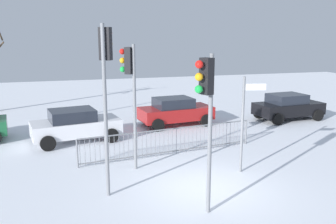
{
  "coord_description": "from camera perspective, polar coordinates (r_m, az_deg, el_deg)",
  "views": [
    {
      "loc": [
        -4.07,
        -9.64,
        4.61
      ],
      "look_at": [
        -0.2,
        3.12,
        1.8
      ],
      "focal_mm": 38.39,
      "sensor_mm": 36.0,
      "label": 1
    }
  ],
  "objects": [
    {
      "name": "ground_plane",
      "position": [
        11.44,
        5.63,
        -11.94
      ],
      "size": [
        60.0,
        60.0,
        0.0
      ],
      "primitive_type": "plane",
      "color": "white"
    },
    {
      "name": "pedestrian_guard_railing",
      "position": [
        14.24,
        0.34,
        -4.65
      ],
      "size": [
        7.27,
        0.96,
        1.07
      ],
      "rotation": [
        0.0,
        0.0,
        0.12
      ],
      "color": "slate",
      "rests_on": "ground"
    },
    {
      "name": "traffic_light_mid_right",
      "position": [
        8.97,
        6.14,
        2.04
      ],
      "size": [
        0.54,
        0.38,
        4.21
      ],
      "rotation": [
        0.0,
        0.0,
        1.94
      ],
      "color": "slate",
      "rests_on": "ground"
    },
    {
      "name": "car_white_near",
      "position": [
        16.47,
        -14.52,
        -1.98
      ],
      "size": [
        4.02,
        2.43,
        1.47
      ],
      "rotation": [
        0.0,
        0.0,
        0.16
      ],
      "color": "silver",
      "rests_on": "ground"
    },
    {
      "name": "car_red_mid",
      "position": [
        18.92,
        1.15,
        0.18
      ],
      "size": [
        3.95,
        2.24,
        1.47
      ],
      "rotation": [
        0.0,
        0.0,
        0.1
      ],
      "color": "maroon",
      "rests_on": "ground"
    },
    {
      "name": "traffic_light_foreground_left",
      "position": [
        12.3,
        -6.03,
        5.25
      ],
      "size": [
        0.49,
        0.44,
        4.37
      ],
      "rotation": [
        0.0,
        0.0,
        0.94
      ],
      "color": "slate",
      "rests_on": "ground"
    },
    {
      "name": "car_black_far",
      "position": [
        21.25,
        18.51,
        0.86
      ],
      "size": [
        3.91,
        2.16,
        1.47
      ],
      "rotation": [
        0.0,
        0.0,
        0.07
      ],
      "color": "black",
      "rests_on": "ground"
    },
    {
      "name": "direction_sign_post",
      "position": [
        12.39,
        12.0,
        -1.23
      ],
      "size": [
        0.77,
        0.23,
        3.32
      ],
      "rotation": [
        0.0,
        0.0,
        -0.23
      ],
      "color": "slate",
      "rests_on": "ground"
    },
    {
      "name": "traffic_light_mid_left",
      "position": [
        10.23,
        -9.81,
        6.21
      ],
      "size": [
        0.42,
        0.51,
        4.96
      ],
      "rotation": [
        0.0,
        0.0,
        5.74
      ],
      "color": "slate",
      "rests_on": "ground"
    }
  ]
}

